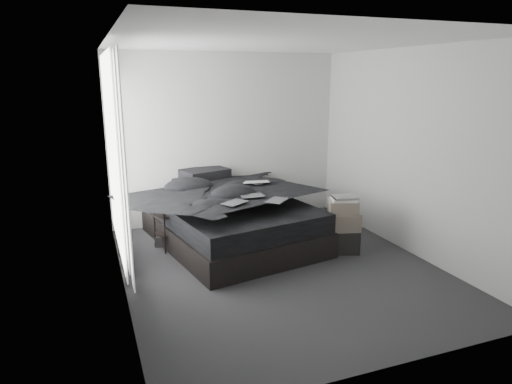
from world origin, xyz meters
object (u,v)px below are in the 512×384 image
object	(u,v)px
bed	(232,232)
box_lower	(342,240)
laptop	(257,178)
side_stand	(169,223)

from	to	relation	value
bed	box_lower	distance (m)	1.50
laptop	side_stand	world-z (taller)	laptop
laptop	box_lower	bearing A→B (deg)	-40.81
side_stand	laptop	bearing A→B (deg)	1.50
bed	box_lower	size ratio (longest dim) A/B	5.78
bed	side_stand	world-z (taller)	side_stand
side_stand	bed	bearing A→B (deg)	-6.89
bed	side_stand	distance (m)	0.86
laptop	side_stand	distance (m)	1.36
laptop	box_lower	xyz separation A→B (m)	(0.84, -0.95, -0.71)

